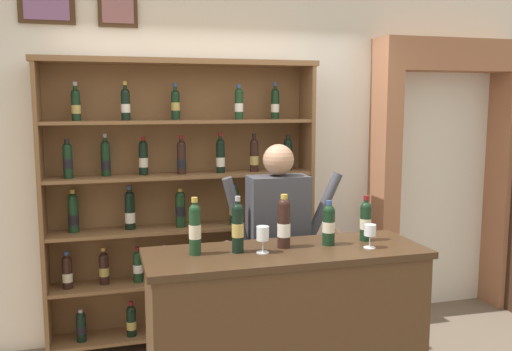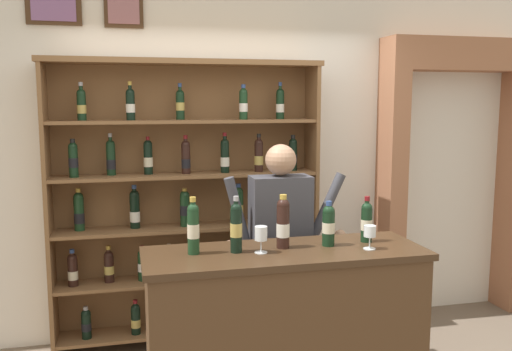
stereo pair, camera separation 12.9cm
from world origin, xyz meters
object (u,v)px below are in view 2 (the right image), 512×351
at_px(tasting_bottle_prosecco, 367,221).
at_px(wine_shelf, 186,199).
at_px(tasting_counter, 285,334).
at_px(tasting_bottle_brunello, 236,226).
at_px(tasting_bottle_riserva, 283,222).
at_px(wine_glass_spare, 261,235).
at_px(tasting_bottle_rosso, 329,224).
at_px(tasting_bottle_super_tuscan, 193,227).
at_px(shopkeeper, 281,232).
at_px(wine_glass_center, 370,232).

bearing_deg(tasting_bottle_prosecco, wine_shelf, 131.67).
distance_m(tasting_counter, tasting_bottle_brunello, 0.74).
bearing_deg(tasting_bottle_riserva, wine_glass_spare, -153.72).
relative_size(tasting_counter, tasting_bottle_rosso, 6.07).
distance_m(wine_shelf, tasting_bottle_super_tuscan, 1.15).
xyz_separation_m(tasting_counter, wine_glass_spare, (-0.15, -0.02, 0.63)).
height_order(shopkeeper, wine_glass_center, shopkeeper).
distance_m(tasting_bottle_rosso, tasting_bottle_prosecco, 0.27).
bearing_deg(tasting_counter, tasting_bottle_super_tuscan, 174.66).
xyz_separation_m(tasting_counter, wine_glass_center, (0.49, -0.10, 0.62)).
xyz_separation_m(tasting_bottle_riserva, tasting_bottle_prosecco, (0.55, 0.02, -0.02)).
relative_size(tasting_bottle_super_tuscan, tasting_bottle_rosso, 1.21).
xyz_separation_m(tasting_bottle_super_tuscan, tasting_bottle_brunello, (0.25, -0.02, -0.00)).
distance_m(shopkeeper, tasting_bottle_prosecco, 0.68).
bearing_deg(tasting_bottle_riserva, wine_shelf, 111.60).
bearing_deg(wine_glass_center, shopkeeper, 117.79).
xyz_separation_m(tasting_bottle_brunello, wine_glass_center, (0.78, -0.12, -0.05)).
xyz_separation_m(tasting_bottle_rosso, wine_glass_spare, (-0.44, -0.06, -0.03)).
xyz_separation_m(tasting_bottle_brunello, tasting_bottle_riserva, (0.29, 0.03, 0.00)).
distance_m(wine_shelf, wine_glass_spare, 1.25).
distance_m(tasting_counter, wine_glass_center, 0.80).
relative_size(tasting_bottle_rosso, wine_glass_center, 1.92).
bearing_deg(shopkeeper, tasting_bottle_brunello, -127.85).
bearing_deg(shopkeeper, tasting_bottle_rosso, -74.90).
xyz_separation_m(wine_shelf, tasting_bottle_rosso, (0.73, -1.16, 0.01)).
bearing_deg(shopkeeper, wine_shelf, 133.72).
bearing_deg(tasting_bottle_prosecco, shopkeeper, 128.99).
relative_size(tasting_counter, wine_glass_spare, 10.63).
bearing_deg(wine_glass_spare, shopkeeper, 64.04).
distance_m(tasting_bottle_rosso, wine_glass_spare, 0.44).
bearing_deg(tasting_bottle_brunello, wine_glass_center, -8.87).
distance_m(wine_shelf, wine_glass_center, 1.60).
xyz_separation_m(wine_shelf, tasting_bottle_riserva, (0.45, -1.14, 0.04)).
relative_size(shopkeeper, tasting_bottle_rosso, 5.87).
height_order(tasting_bottle_riserva, tasting_bottle_rosso, tasting_bottle_riserva).
xyz_separation_m(shopkeeper, wine_glass_center, (0.36, -0.67, 0.14)).
distance_m(tasting_bottle_super_tuscan, tasting_bottle_brunello, 0.25).
bearing_deg(wine_shelf, tasting_bottle_riserva, -68.40).
xyz_separation_m(tasting_bottle_rosso, wine_glass_center, (0.21, -0.13, -0.03)).
distance_m(shopkeeper, tasting_bottle_super_tuscan, 0.88).
height_order(wine_shelf, tasting_bottle_super_tuscan, wine_shelf).
height_order(tasting_bottle_super_tuscan, tasting_bottle_prosecco, tasting_bottle_super_tuscan).
bearing_deg(tasting_bottle_rosso, tasting_counter, -172.35).
distance_m(tasting_counter, tasting_bottle_prosecco, 0.86).
xyz_separation_m(shopkeeper, tasting_bottle_super_tuscan, (-0.68, -0.53, 0.20)).
height_order(wine_shelf, tasting_bottle_riserva, wine_shelf).
distance_m(wine_shelf, shopkeeper, 0.87).
distance_m(shopkeeper, tasting_bottle_rosso, 0.59).
relative_size(tasting_bottle_prosecco, wine_glass_spare, 1.83).
relative_size(tasting_bottle_riserva, wine_glass_center, 2.25).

